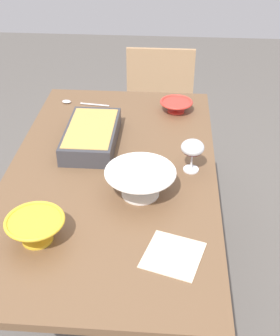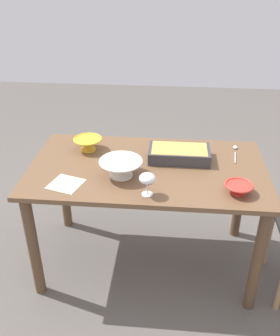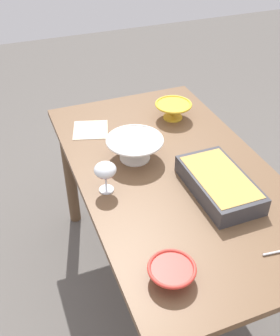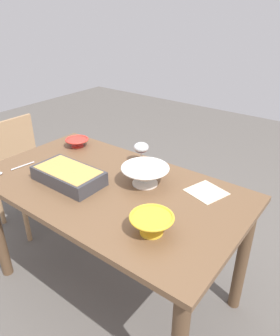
# 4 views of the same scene
# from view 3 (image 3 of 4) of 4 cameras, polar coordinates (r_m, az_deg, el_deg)

# --- Properties ---
(ground_plane) EXTENTS (8.00, 8.00, 0.00)m
(ground_plane) POSITION_cam_3_polar(r_m,az_deg,el_deg) (2.29, 3.77, -15.69)
(ground_plane) COLOR #5B5651
(dining_table) EXTENTS (1.44, 0.81, 0.77)m
(dining_table) POSITION_cam_3_polar(r_m,az_deg,el_deg) (1.82, 4.58, -3.36)
(dining_table) COLOR brown
(dining_table) RESTS_ON ground_plane
(wine_glass) EXTENTS (0.09, 0.09, 0.13)m
(wine_glass) POSITION_cam_3_polar(r_m,az_deg,el_deg) (1.58, -4.92, -0.46)
(wine_glass) COLOR white
(wine_glass) RESTS_ON dining_table
(casserole_dish) EXTENTS (0.38, 0.21, 0.08)m
(casserole_dish) POSITION_cam_3_polar(r_m,az_deg,el_deg) (1.63, 11.11, -2.10)
(casserole_dish) COLOR #38383D
(casserole_dish) RESTS_ON dining_table
(mixing_bowl) EXTENTS (0.16, 0.16, 0.06)m
(mixing_bowl) POSITION_cam_3_polar(r_m,az_deg,el_deg) (1.31, 4.48, -14.40)
(mixing_bowl) COLOR red
(mixing_bowl) RESTS_ON dining_table
(small_bowl) EXTENTS (0.25, 0.25, 0.10)m
(small_bowl) POSITION_cam_3_polar(r_m,az_deg,el_deg) (1.78, -0.74, 2.91)
(small_bowl) COLOR white
(small_bowl) RESTS_ON dining_table
(serving_bowl) EXTENTS (0.19, 0.19, 0.08)m
(serving_bowl) POSITION_cam_3_polar(r_m,az_deg,el_deg) (2.09, 4.71, 8.19)
(serving_bowl) COLOR yellow
(serving_bowl) RESTS_ON dining_table
(napkin) EXTENTS (0.21, 0.21, 0.00)m
(napkin) POSITION_cam_3_polar(r_m,az_deg,el_deg) (2.02, -6.98, 5.37)
(napkin) COLOR beige
(napkin) RESTS_ON dining_table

